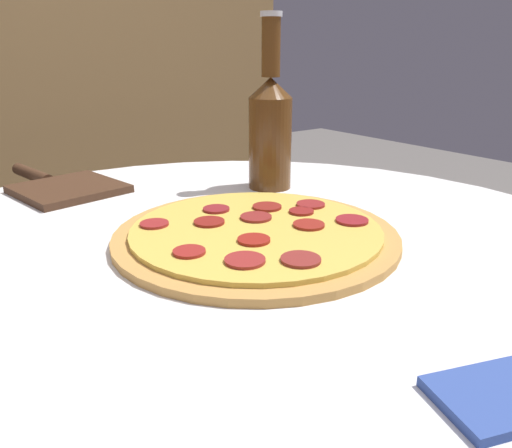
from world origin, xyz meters
TOP-DOWN VIEW (x-y plane):
  - table at (0.00, 0.00)m, footprint 1.02×1.02m
  - fence_panel at (0.00, 1.04)m, footprint 1.73×0.04m
  - pizza at (0.06, 0.04)m, footprint 0.35×0.35m
  - beer_bottle at (0.22, 0.22)m, footprint 0.07×0.07m
  - pizza_paddle at (-0.07, 0.41)m, footprint 0.17×0.29m
  - napkin at (0.02, -0.31)m, footprint 0.12×0.09m

SIDE VIEW (x-z plane):
  - table at x=0.00m, z-range 0.19..0.92m
  - napkin at x=0.02m, z-range 0.73..0.73m
  - pizza_paddle at x=-0.07m, z-range 0.72..0.74m
  - pizza at x=0.06m, z-range 0.72..0.74m
  - beer_bottle at x=0.22m, z-range 0.69..0.97m
  - fence_panel at x=0.00m, z-range 0.00..1.71m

